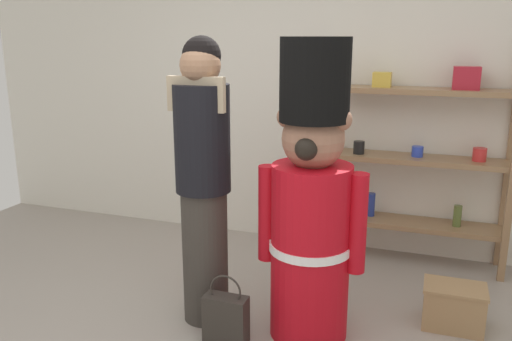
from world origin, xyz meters
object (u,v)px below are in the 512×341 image
object	(u,v)px
teddy_bear_guard	(311,206)
shopping_bag	(226,318)
display_crate	(454,306)
person_shopper	(203,177)
merchandise_shelf	(419,153)

from	to	relation	value
teddy_bear_guard	shopping_bag	world-z (taller)	teddy_bear_guard
teddy_bear_guard	display_crate	world-z (taller)	teddy_bear_guard
person_shopper	shopping_bag	size ratio (longest dim) A/B	4.13
teddy_bear_guard	merchandise_shelf	bearing A→B (deg)	67.91
merchandise_shelf	person_shopper	xyz separation A→B (m)	(-1.19, -1.35, 0.04)
shopping_bag	merchandise_shelf	bearing A→B (deg)	58.31
merchandise_shelf	shopping_bag	world-z (taller)	merchandise_shelf
person_shopper	shopping_bag	xyz separation A→B (m)	(0.23, -0.22, -0.78)
person_shopper	teddy_bear_guard	bearing A→B (deg)	3.27
teddy_bear_guard	display_crate	distance (m)	1.13
teddy_bear_guard	person_shopper	distance (m)	0.67
merchandise_shelf	teddy_bear_guard	size ratio (longest dim) A/B	1.00
teddy_bear_guard	person_shopper	size ratio (longest dim) A/B	1.00
person_shopper	shopping_bag	bearing A→B (deg)	-44.11
merchandise_shelf	person_shopper	distance (m)	1.80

